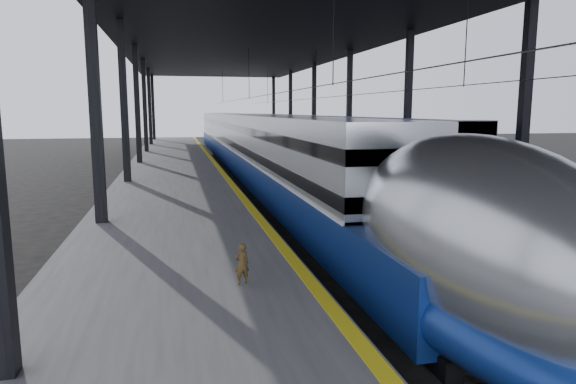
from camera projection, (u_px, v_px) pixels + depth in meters
name	position (u px, v px, depth m)	size (l,w,h in m)	color
ground	(314.00, 290.00, 13.27)	(160.00, 160.00, 0.00)	black
platform	(174.00, 177.00, 31.72)	(6.00, 80.00, 1.00)	#4C4C4F
yellow_strip	(219.00, 168.00, 32.24)	(0.30, 80.00, 0.01)	yellow
rails	(299.00, 180.00, 33.51)	(6.52, 80.00, 0.16)	slate
canopy	(259.00, 36.00, 31.53)	(18.00, 75.00, 9.47)	black
tgv_train	(252.00, 147.00, 36.29)	(3.01, 65.20, 4.32)	#AEB1B6
second_train	(294.00, 138.00, 45.60)	(3.07, 56.05, 4.23)	navy
child	(242.00, 264.00, 10.66)	(0.32, 0.21, 0.88)	#493518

